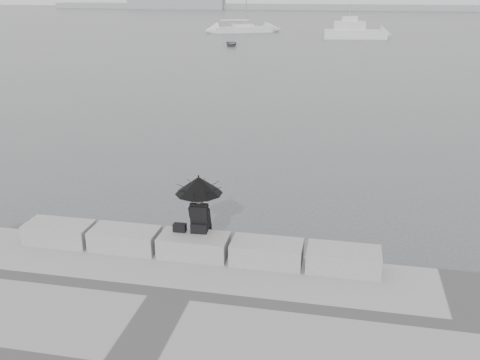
% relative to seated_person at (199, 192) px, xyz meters
% --- Properties ---
extents(ground, '(360.00, 360.00, 0.00)m').
position_rel_seated_person_xyz_m(ground, '(-0.07, 0.19, -1.99)').
color(ground, '#3F4143').
rests_on(ground, ground).
extents(stone_block_far_left, '(1.60, 0.80, 0.50)m').
position_rel_seated_person_xyz_m(stone_block_far_left, '(-3.47, -0.26, -1.24)').
color(stone_block_far_left, gray).
rests_on(stone_block_far_left, promenade).
extents(stone_block_left, '(1.60, 0.80, 0.50)m').
position_rel_seated_person_xyz_m(stone_block_left, '(-1.77, -0.26, -1.24)').
color(stone_block_left, gray).
rests_on(stone_block_left, promenade).
extents(stone_block_centre, '(1.60, 0.80, 0.50)m').
position_rel_seated_person_xyz_m(stone_block_centre, '(-0.07, -0.26, -1.24)').
color(stone_block_centre, gray).
rests_on(stone_block_centre, promenade).
extents(stone_block_right, '(1.60, 0.80, 0.50)m').
position_rel_seated_person_xyz_m(stone_block_right, '(1.63, -0.26, -1.24)').
color(stone_block_right, gray).
rests_on(stone_block_right, promenade).
extents(stone_block_far_right, '(1.60, 0.80, 0.50)m').
position_rel_seated_person_xyz_m(stone_block_far_right, '(3.33, -0.26, -1.24)').
color(stone_block_far_right, gray).
rests_on(stone_block_far_right, promenade).
extents(seated_person, '(1.10, 1.10, 1.39)m').
position_rel_seated_person_xyz_m(seated_person, '(0.00, 0.00, 0.00)').
color(seated_person, black).
rests_on(seated_person, stone_block_centre).
extents(bag, '(0.30, 0.17, 0.19)m').
position_rel_seated_person_xyz_m(bag, '(-0.46, -0.10, -0.89)').
color(bag, black).
rests_on(bag, stone_block_centre).
extents(distant_landmass, '(180.00, 8.00, 2.80)m').
position_rel_seated_person_xyz_m(distant_landmass, '(-8.21, 154.70, -1.09)').
color(distant_landmass, gray).
rests_on(distant_landmass, ground).
extents(sailboat_left, '(8.76, 6.09, 12.90)m').
position_rel_seated_person_xyz_m(sailboat_left, '(-12.91, 69.83, -1.47)').
color(sailboat_left, silver).
rests_on(sailboat_left, ground).
extents(motor_cruiser, '(8.30, 3.68, 4.50)m').
position_rel_seated_person_xyz_m(motor_cruiser, '(3.44, 62.78, -1.09)').
color(motor_cruiser, silver).
rests_on(motor_cruiser, ground).
extents(dinghy, '(3.05, 2.04, 0.48)m').
position_rel_seated_person_xyz_m(dinghy, '(-10.46, 50.77, -1.75)').
color(dinghy, gray).
rests_on(dinghy, ground).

